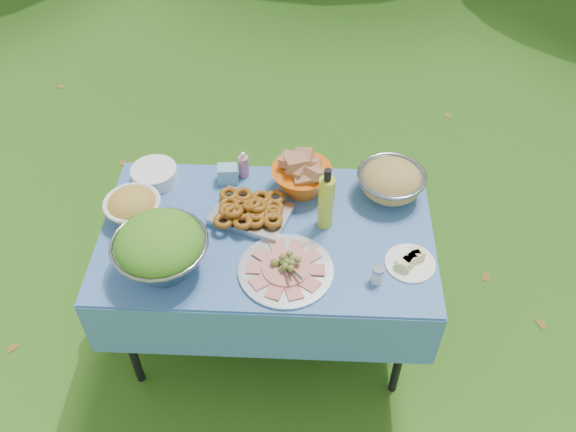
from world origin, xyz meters
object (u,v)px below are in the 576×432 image
object	(u,v)px
plate_stack	(154,174)
picnic_table	(268,284)
oil_bottle	(326,198)
charcuterie_platter	(286,264)
salad_bowl	(160,248)
bread_bowl	(302,174)
pasta_bowl_steel	(391,181)

from	to	relation	value
plate_stack	picnic_table	bearing A→B (deg)	-29.42
plate_stack	oil_bottle	distance (m)	0.86
charcuterie_platter	salad_bowl	bearing A→B (deg)	-179.62
salad_bowl	bread_bowl	xyz separation A→B (m)	(0.56, 0.50, -0.03)
salad_bowl	bread_bowl	world-z (taller)	salad_bowl
picnic_table	charcuterie_platter	size ratio (longest dim) A/B	3.68
picnic_table	charcuterie_platter	world-z (taller)	charcuterie_platter
pasta_bowl_steel	charcuterie_platter	bearing A→B (deg)	-133.54
picnic_table	oil_bottle	size ratio (longest dim) A/B	4.57
oil_bottle	bread_bowl	bearing A→B (deg)	116.56
bread_bowl	oil_bottle	world-z (taller)	oil_bottle
picnic_table	bread_bowl	size ratio (longest dim) A/B	5.17
bread_bowl	pasta_bowl_steel	xyz separation A→B (m)	(0.41, -0.01, -0.01)
pasta_bowl_steel	charcuterie_platter	size ratio (longest dim) A/B	0.79
pasta_bowl_steel	oil_bottle	world-z (taller)	oil_bottle
salad_bowl	plate_stack	world-z (taller)	salad_bowl
picnic_table	pasta_bowl_steel	world-z (taller)	pasta_bowl_steel
charcuterie_platter	picnic_table	bearing A→B (deg)	113.32
charcuterie_platter	plate_stack	bearing A→B (deg)	140.57
charcuterie_platter	oil_bottle	world-z (taller)	oil_bottle
picnic_table	plate_stack	size ratio (longest dim) A/B	6.76
salad_bowl	oil_bottle	bearing A→B (deg)	23.02
plate_stack	pasta_bowl_steel	bearing A→B (deg)	-2.47
picnic_table	charcuterie_platter	distance (m)	0.49
picnic_table	pasta_bowl_steel	distance (m)	0.77
salad_bowl	picnic_table	bearing A→B (deg)	28.78
salad_bowl	plate_stack	distance (m)	0.56
plate_stack	pasta_bowl_steel	size ratio (longest dim) A/B	0.69
bread_bowl	oil_bottle	size ratio (longest dim) A/B	0.88
bread_bowl	charcuterie_platter	size ratio (longest dim) A/B	0.71
plate_stack	bread_bowl	size ratio (longest dim) A/B	0.76
picnic_table	bread_bowl	xyz separation A→B (m)	(0.15, 0.28, 0.47)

